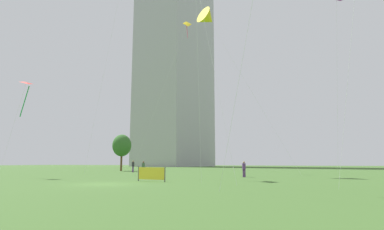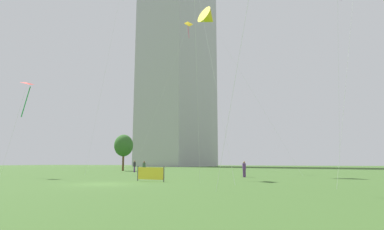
{
  "view_description": "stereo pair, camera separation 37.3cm",
  "coord_description": "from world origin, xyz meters",
  "views": [
    {
      "loc": [
        13.23,
        -18.73,
        1.5
      ],
      "look_at": [
        2.59,
        11.0,
        6.36
      ],
      "focal_mm": 28.94,
      "sensor_mm": 36.0,
      "label": 1
    },
    {
      "loc": [
        13.58,
        -18.61,
        1.5
      ],
      "look_at": [
        2.59,
        11.0,
        6.36
      ],
      "focal_mm": 28.94,
      "sensor_mm": 36.0,
      "label": 2
    }
  ],
  "objects": [
    {
      "name": "kite_flying_4",
      "position": [
        1.58,
        20.37,
        21.49
      ],
      "size": [
        13.17,
        3.61,
        23.02
      ],
      "color": "silver",
      "rests_on": "ground"
    },
    {
      "name": "person_standing_1",
      "position": [
        -11.62,
        23.68,
        1.04
      ],
      "size": [
        0.4,
        0.4,
        1.8
      ],
      "rotation": [
        0.0,
        0.0,
        2.47
      ],
      "color": "#593372",
      "rests_on": "ground"
    },
    {
      "name": "kite_flying_8",
      "position": [
        -15.16,
        6.27,
        9.71
      ],
      "size": [
        3.15,
        1.61,
        10.49
      ],
      "color": "silver",
      "rests_on": "ground"
    },
    {
      "name": "person_standing_2",
      "position": [
        7.36,
        13.67,
        0.94
      ],
      "size": [
        0.36,
        0.36,
        1.62
      ],
      "rotation": [
        0.0,
        0.0,
        2.98
      ],
      "color": "#593372",
      "rests_on": "ground"
    },
    {
      "name": "kite_flying_3",
      "position": [
        17.86,
        18.92,
        20.48
      ],
      "size": [
        2.16,
        12.08,
        21.07
      ],
      "color": "silver",
      "rests_on": "ground"
    },
    {
      "name": "distant_highrise_0",
      "position": [
        -34.21,
        92.41,
        43.47
      ],
      "size": [
        28.77,
        30.12,
        86.95
      ],
      "primitive_type": "cube",
      "rotation": [
        0.0,
        0.0,
        -0.29
      ],
      "color": "#A8A8AD",
      "rests_on": "ground"
    },
    {
      "name": "ground",
      "position": [
        0.0,
        0.0,
        0.0
      ],
      "size": [
        280.0,
        280.0,
        0.0
      ],
      "primitive_type": "plane",
      "color": "#3D6028"
    },
    {
      "name": "park_tree_0",
      "position": [
        -17.71,
        29.93,
        4.53
      ],
      "size": [
        3.39,
        3.39,
        6.54
      ],
      "color": "brown",
      "rests_on": "ground"
    },
    {
      "name": "event_banner",
      "position": [
        1.65,
        3.92,
        0.62
      ],
      "size": [
        2.66,
        0.51,
        1.17
      ],
      "color": "#4C4C4C",
      "rests_on": "ground"
    },
    {
      "name": "kite_flying_2",
      "position": [
        -4.72,
        28.66,
        24.9
      ],
      "size": [
        10.95,
        1.68,
        25.98
      ],
      "color": "silver",
      "rests_on": "ground"
    },
    {
      "name": "person_standing_0",
      "position": [
        -4.92,
        14.65,
        0.96
      ],
      "size": [
        0.37,
        0.37,
        1.66
      ],
      "rotation": [
        0.0,
        0.0,
        0.18
      ],
      "color": "#3F593F",
      "rests_on": "ground"
    }
  ]
}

